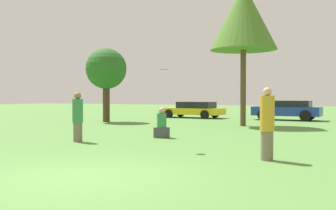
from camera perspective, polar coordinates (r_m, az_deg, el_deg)
ground_plane at (r=7.50m, az=-12.90°, el=-10.56°), size 120.00×120.00×0.00m
person_thrower at (r=13.15m, az=-13.49°, el=-1.76°), size 0.36×0.36×1.68m
person_catcher at (r=9.37m, az=14.76°, el=-2.74°), size 0.35×0.35×1.76m
frisbee at (r=10.96m, az=-0.65°, el=5.41°), size 0.26×0.26×0.05m
bystander_sitting at (r=14.09m, az=-0.96°, el=-3.11°), size 0.48×0.40×1.13m
tree_0 at (r=23.30m, az=-9.33°, el=5.31°), size 2.48×2.48×4.48m
tree_1 at (r=20.54m, az=11.33°, el=12.88°), size 3.47×3.47×7.44m
parked_car_yellow at (r=27.42m, az=3.84°, el=-0.66°), size 4.65×2.20×1.17m
parked_car_blue at (r=25.80m, az=17.64°, el=-0.67°), size 4.33×2.04×1.28m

